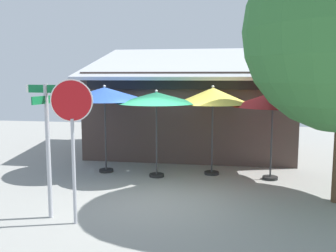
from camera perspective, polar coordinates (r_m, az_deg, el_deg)
ground_plane at (r=9.57m, az=-1.73°, el=-10.78°), size 28.00×28.00×0.10m
cafe_building at (r=14.91m, az=3.73°, el=2.48°), size 7.80×5.44×4.19m
street_sign_post at (r=8.12m, az=-17.77°, el=-1.55°), size 0.89×0.83×2.81m
stop_sign at (r=7.59m, az=-14.28°, el=0.46°), size 0.82×0.15×2.90m
patio_umbrella_royal_blue_left at (r=11.62m, az=-9.57°, el=4.76°), size 2.64×2.64×2.70m
patio_umbrella_forest_green_center at (r=10.91m, az=-1.77°, el=4.20°), size 2.36×2.36×2.57m
patio_umbrella_mustard_right at (r=11.24m, az=6.79°, el=4.50°), size 2.18×2.18×2.69m
patio_umbrella_crimson_far_right at (r=11.02m, az=15.59°, el=3.81°), size 2.29×2.29×2.59m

